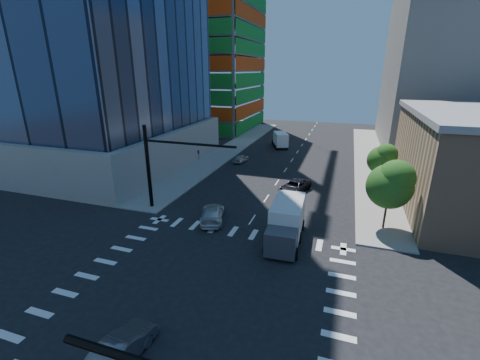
% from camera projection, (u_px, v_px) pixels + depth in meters
% --- Properties ---
extents(ground, '(160.00, 160.00, 0.00)m').
position_uv_depth(ground, '(203.00, 293.00, 22.01)').
color(ground, black).
rests_on(ground, ground).
extents(road_markings, '(20.00, 20.00, 0.01)m').
position_uv_depth(road_markings, '(203.00, 293.00, 22.01)').
color(road_markings, silver).
rests_on(road_markings, ground).
extents(sidewalk_ne, '(5.00, 60.00, 0.15)m').
position_uv_depth(sidewalk_ne, '(370.00, 160.00, 54.12)').
color(sidewalk_ne, gray).
rests_on(sidewalk_ne, ground).
extents(sidewalk_nw, '(5.00, 60.00, 0.15)m').
position_uv_depth(sidewalk_nw, '(231.00, 149.00, 61.59)').
color(sidewalk_nw, gray).
rests_on(sidewalk_nw, ground).
extents(construction_building, '(25.16, 34.50, 70.60)m').
position_uv_depth(construction_building, '(203.00, 25.00, 77.69)').
color(construction_building, gray).
rests_on(construction_building, ground).
extents(bg_building_ne, '(24.00, 30.00, 28.00)m').
position_uv_depth(bg_building_ne, '(461.00, 72.00, 58.69)').
color(bg_building_ne, slate).
rests_on(bg_building_ne, ground).
extents(signal_mast_nw, '(10.20, 0.40, 9.00)m').
position_uv_depth(signal_mast_nw, '(160.00, 161.00, 33.51)').
color(signal_mast_nw, black).
rests_on(signal_mast_nw, sidewalk_nw).
extents(tree_south, '(4.16, 4.16, 6.82)m').
position_uv_depth(tree_south, '(392.00, 184.00, 29.17)').
color(tree_south, '#382316').
rests_on(tree_south, sidewalk_ne).
extents(tree_north, '(3.54, 3.52, 5.78)m').
position_uv_depth(tree_north, '(383.00, 158.00, 40.07)').
color(tree_north, '#382316').
rests_on(tree_north, sidewalk_ne).
extents(car_nb_far, '(3.91, 5.88, 1.50)m').
position_uv_depth(car_nb_far, '(295.00, 186.00, 39.89)').
color(car_nb_far, black).
rests_on(car_nb_far, ground).
extents(car_sb_near, '(3.65, 5.69, 1.53)m').
position_uv_depth(car_sb_near, '(213.00, 213.00, 32.36)').
color(car_sb_near, silver).
rests_on(car_sb_near, ground).
extents(car_sb_mid, '(1.89, 3.90, 1.28)m').
position_uv_depth(car_sb_mid, '(241.00, 158.00, 52.90)').
color(car_sb_mid, '#B6B8BE').
rests_on(car_sb_mid, ground).
extents(car_sb_cross, '(1.95, 4.65, 1.50)m').
position_uv_depth(car_sb_cross, '(120.00, 350.00, 16.64)').
color(car_sb_cross, '#55545A').
rests_on(car_sb_cross, ground).
extents(box_truck_near, '(3.10, 6.72, 3.46)m').
position_uv_depth(box_truck_near, '(285.00, 226.00, 28.03)').
color(box_truck_near, black).
rests_on(box_truck_near, ground).
extents(box_truck_far, '(4.31, 6.13, 2.96)m').
position_uv_depth(box_truck_far, '(280.00, 140.00, 63.11)').
color(box_truck_far, black).
rests_on(box_truck_far, ground).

